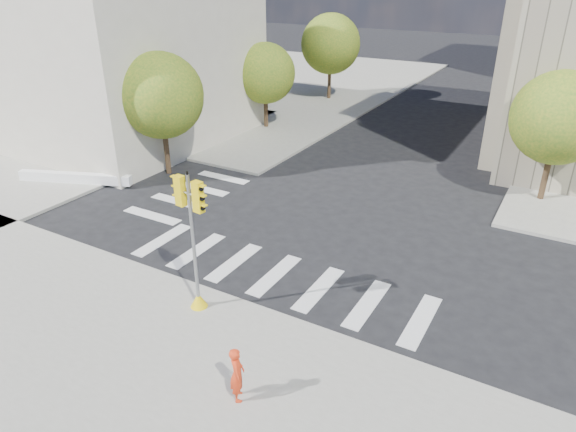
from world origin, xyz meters
name	(u,v)px	position (x,y,z in m)	size (l,w,h in m)	color
ground	(303,252)	(0.00, 0.00, 0.00)	(160.00, 160.00, 0.00)	black
sidewalk_far_left	(249,84)	(-20.00, 26.00, 0.07)	(28.00, 40.00, 0.15)	gray
classical_building	(88,32)	(-20.00, 8.00, 6.44)	(19.00, 15.00, 12.70)	beige
tree_lw_near	(161,96)	(-10.50, 4.00, 4.20)	(4.40, 4.40, 6.41)	#382616
tree_lw_mid	(265,73)	(-10.50, 14.00, 3.76)	(4.00, 4.00, 5.77)	#382616
tree_lw_far	(331,44)	(-10.50, 24.00, 4.54)	(4.80, 4.80, 6.95)	#382616
tree_re_near	(559,118)	(7.50, 10.00, 4.05)	(4.20, 4.20, 6.16)	#382616
tree_re_mid	(576,70)	(7.50, 22.00, 4.35)	(4.60, 4.60, 6.66)	#382616
traffic_signal	(194,253)	(-1.14, -5.03, 2.15)	(1.08, 0.56, 4.70)	yellow
photographer	(237,374)	(2.23, -7.64, 0.93)	(0.57, 0.37, 1.56)	red
planter_wall	(75,178)	(-13.46, 0.29, 0.40)	(6.00, 0.40, 0.50)	white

